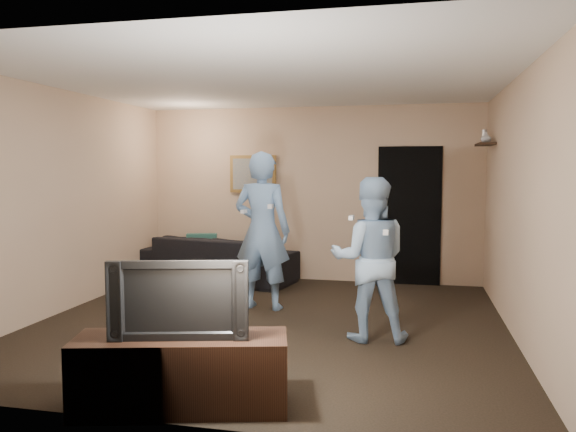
% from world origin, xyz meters
% --- Properties ---
extents(ground, '(5.00, 5.00, 0.00)m').
position_xyz_m(ground, '(0.00, 0.00, 0.00)').
color(ground, black).
rests_on(ground, ground).
extents(ceiling, '(5.00, 5.00, 0.04)m').
position_xyz_m(ceiling, '(0.00, 0.00, 2.60)').
color(ceiling, silver).
rests_on(ceiling, wall_back).
extents(wall_back, '(5.00, 0.04, 2.60)m').
position_xyz_m(wall_back, '(0.00, 2.50, 1.30)').
color(wall_back, tan).
rests_on(wall_back, ground).
extents(wall_front, '(5.00, 0.04, 2.60)m').
position_xyz_m(wall_front, '(0.00, -2.50, 1.30)').
color(wall_front, tan).
rests_on(wall_front, ground).
extents(wall_left, '(0.04, 5.00, 2.60)m').
position_xyz_m(wall_left, '(-2.50, 0.00, 1.30)').
color(wall_left, tan).
rests_on(wall_left, ground).
extents(wall_right, '(0.04, 5.00, 2.60)m').
position_xyz_m(wall_right, '(2.50, 0.00, 1.30)').
color(wall_right, tan).
rests_on(wall_right, ground).
extents(sofa, '(2.42, 1.32, 0.67)m').
position_xyz_m(sofa, '(-1.33, 2.09, 0.34)').
color(sofa, black).
rests_on(sofa, ground).
extents(throw_pillow, '(0.47, 0.27, 0.45)m').
position_xyz_m(throw_pillow, '(-1.60, 2.09, 0.48)').
color(throw_pillow, '#174741').
rests_on(throw_pillow, sofa).
extents(painting_frame, '(0.72, 0.05, 0.57)m').
position_xyz_m(painting_frame, '(-0.90, 2.48, 1.60)').
color(painting_frame, olive).
rests_on(painting_frame, wall_back).
extents(painting_canvas, '(0.62, 0.01, 0.47)m').
position_xyz_m(painting_canvas, '(-0.90, 2.45, 1.60)').
color(painting_canvas, slate).
rests_on(painting_canvas, painting_frame).
extents(doorway, '(0.90, 0.06, 2.00)m').
position_xyz_m(doorway, '(1.45, 2.47, 1.00)').
color(doorway, black).
rests_on(doorway, ground).
extents(light_switch, '(0.08, 0.02, 0.12)m').
position_xyz_m(light_switch, '(0.85, 2.48, 1.30)').
color(light_switch, silver).
rests_on(light_switch, wall_back).
extents(wall_shelf, '(0.20, 0.60, 0.03)m').
position_xyz_m(wall_shelf, '(2.39, 1.80, 1.99)').
color(wall_shelf, black).
rests_on(wall_shelf, wall_right).
extents(shelf_vase, '(0.17, 0.17, 0.14)m').
position_xyz_m(shelf_vase, '(2.39, 1.71, 2.07)').
color(shelf_vase, '#B6B7BC').
rests_on(shelf_vase, wall_shelf).
extents(shelf_figurine, '(0.06, 0.06, 0.18)m').
position_xyz_m(shelf_figurine, '(2.39, 1.93, 2.09)').
color(shelf_figurine, '#BCBDC1').
rests_on(shelf_figurine, wall_shelf).
extents(tv_console, '(1.54, 0.82, 0.53)m').
position_xyz_m(tv_console, '(-0.06, -2.25, 0.25)').
color(tv_console, black).
rests_on(tv_console, ground).
extents(television, '(0.95, 0.36, 0.55)m').
position_xyz_m(television, '(-0.06, -2.25, 0.79)').
color(television, black).
rests_on(television, tv_console).
extents(wii_player_left, '(0.72, 0.54, 1.88)m').
position_xyz_m(wii_player_left, '(-0.25, 0.63, 0.94)').
color(wii_player_left, '#6B8FBA').
rests_on(wii_player_left, ground).
extents(wii_player_right, '(0.85, 0.70, 1.60)m').
position_xyz_m(wii_player_right, '(1.10, -0.34, 0.80)').
color(wii_player_right, '#94B5D7').
rests_on(wii_player_right, ground).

